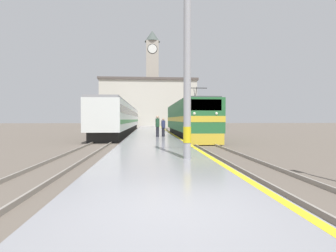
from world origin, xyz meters
name	(u,v)px	position (x,y,z in m)	size (l,w,h in m)	color
ground_plane	(151,134)	(0.00, 30.00, 0.00)	(200.00, 200.00, 0.00)	#60564C
platform	(152,134)	(0.00, 25.00, 0.22)	(4.32, 140.00, 0.44)	gray
rail_track_near	(184,136)	(3.64, 25.00, 0.03)	(2.83, 140.00, 0.16)	#60564C
rail_track_far	(116,136)	(-4.01, 25.00, 0.03)	(2.83, 140.00, 0.16)	#60564C
locomotive_train	(188,120)	(3.64, 21.80, 1.88)	(2.92, 16.37, 4.64)	black
passenger_train	(123,118)	(-4.01, 33.28, 2.05)	(2.92, 35.44, 3.79)	black
catenary_mast	(190,49)	(1.14, 5.11, 4.52)	(2.90, 0.29, 8.21)	#9E9EA3
person_on_platform	(163,127)	(0.89, 17.88, 1.26)	(0.34, 0.34, 1.58)	#23232D
second_waiting_passenger	(158,126)	(0.39, 17.64, 1.38)	(0.34, 0.34, 1.78)	#23232D
clock_tower	(152,76)	(0.80, 70.85, 14.36)	(4.35, 4.35, 27.21)	#ADA393
station_building	(149,104)	(-0.30, 58.53, 5.70)	(22.59, 9.04, 11.36)	beige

